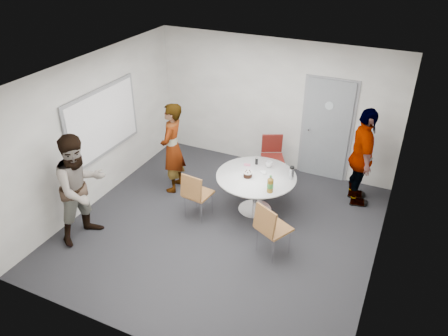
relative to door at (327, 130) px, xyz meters
The scene contains 15 objects.
floor 2.90m from the door, 113.90° to the right, with size 5.00×5.00×0.00m, color black.
ceiling 3.19m from the door, 113.90° to the right, with size 5.00×5.00×0.00m, color silver.
wall_back 1.15m from the door, behind, with size 5.00×5.00×0.00m, color #B6B3AD.
wall_left 4.38m from the door, 145.41° to the right, with size 5.00×5.00×0.00m, color #B6B3AD.
wall_right 2.87m from the door, 60.57° to the right, with size 5.00×5.00×0.00m, color #B6B3AD.
wall_front 5.11m from the door, 102.45° to the right, with size 5.00×5.00×0.00m, color #B6B3AD.
door is the anchor object (origin of this frame).
whiteboard 4.25m from the door, 147.34° to the right, with size 0.04×1.90×1.25m.
table 1.95m from the door, 113.50° to the right, with size 1.41×1.41×1.04m.
chair_near_left 2.95m from the door, 124.40° to the right, with size 0.47×0.51×0.90m.
chair_near_right 2.82m from the door, 93.02° to the right, with size 0.60×0.63×0.93m.
chair_far 1.15m from the door, 152.16° to the right, with size 0.59×0.61×0.91m.
person_main 3.03m from the door, 145.54° to the right, with size 0.65×0.42×1.77m, color #A5C6EA.
person_left 4.71m from the door, 130.41° to the right, with size 0.90×0.70×1.86m, color white.
person_right 1.07m from the door, 40.26° to the right, with size 1.10×0.46×1.87m, color black.
Camera 1 is at (2.56, -5.41, 4.66)m, focal length 35.00 mm.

